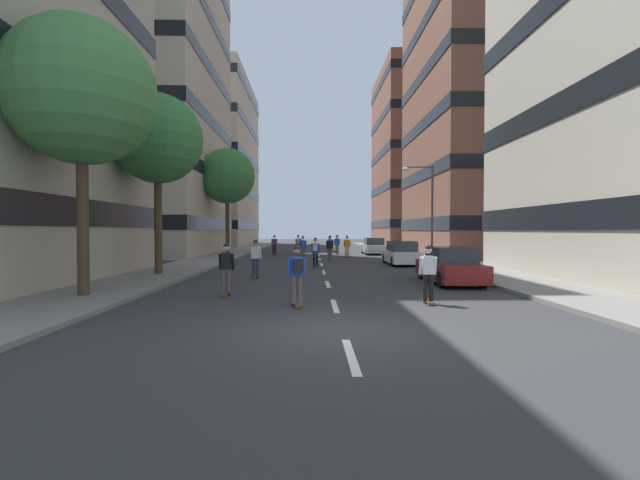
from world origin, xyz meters
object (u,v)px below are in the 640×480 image
Objects in this scene: street_tree_near at (157,139)px; street_tree_mid at (227,176)px; streetlamp_right at (427,202)px; skater_7 at (274,244)px; skater_6 at (256,257)px; parked_car_near at (374,247)px; skater_5 at (303,246)px; skater_9 at (297,272)px; street_tree_far at (81,92)px; skater_4 at (315,250)px; skater_2 at (298,243)px; skater_12 at (337,244)px; skater_1 at (330,247)px; skater_3 at (347,245)px; skater_10 at (330,245)px; parked_car_far at (450,267)px; skater_8 at (428,271)px; skater_0 at (337,243)px; parked_car_mid at (401,254)px; skater_11 at (226,267)px.

street_tree_near is 17.29m from street_tree_mid.
streetlamp_right is 14.73m from skater_7.
skater_6 is at bearing -87.94° from skater_7.
skater_5 is (-6.38, -6.49, 0.29)m from parked_car_near.
skater_9 is at bearing -74.93° from street_tree_mid.
street_tree_far reaches higher than street_tree_near.
skater_4 is 13.33m from skater_7.
streetlamp_right is at bearing 29.29° from street_tree_near.
skater_9 is (2.16, -7.59, 0.03)m from skater_6.
skater_2 is 2.42m from skater_7.
skater_4 and skater_7 have the same top height.
skater_1 is at bearing -97.32° from skater_12.
skater_12 is at bearing 96.39° from skater_3.
skater_5 is 3.34m from skater_10.
street_tree_near is 4.83× the size of skater_7.
streetlamp_right reaches higher than parked_car_far.
skater_0 is at bearing 91.96° from skater_8.
parked_car_mid is at bearing 90.00° from parked_car_far.
skater_9 is at bearing -95.05° from skater_10.
streetlamp_right is at bearing 45.21° from street_tree_far.
skater_8 is 1.00× the size of skater_10.
skater_3 is (10.24, -3.71, -5.97)m from street_tree_mid.
parked_car_mid is 5.82m from skater_1.
skater_10 is at bearing 58.44° from street_tree_near.
skater_0 and skater_3 have the same top height.
street_tree_far is (-0.00, -6.83, 0.05)m from street_tree_near.
skater_5 is at bearing 139.22° from parked_car_mid.
skater_8 is 26.16m from skater_12.
skater_7 is 1.00× the size of skater_11.
streetlamp_right reaches higher than skater_0.
skater_6 reaches higher than parked_car_near.
skater_8 is (6.77, -25.53, -0.03)m from skater_7.
skater_0 is 1.00× the size of skater_5.
parked_car_mid is at bearing -136.55° from streetlamp_right.
skater_9 is (6.90, -1.51, -5.59)m from street_tree_far.
skater_4 is 1.00× the size of skater_10.
skater_1 is at bearing -41.04° from skater_5.
skater_5 is 1.00× the size of skater_7.
skater_4 is 13.63m from skater_12.
parked_car_near is 14.58m from street_tree_mid.
skater_3 reaches higher than parked_car_near.
parked_car_far is 9.56m from skater_4.
street_tree_near reaches higher than skater_6.
skater_12 is at bearing 61.89° from street_tree_near.
parked_car_far is 2.47× the size of skater_8.
parked_car_far is 14.69m from street_tree_near.
skater_1 is at bearing -118.25° from parked_car_near.
skater_7 reaches higher than parked_car_mid.
street_tree_near is at bearing -125.33° from parked_car_near.
skater_6 is 1.00× the size of skater_9.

